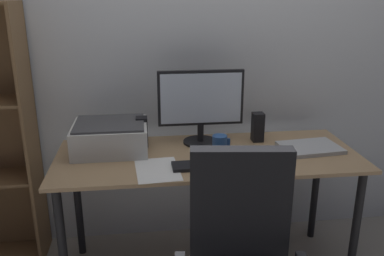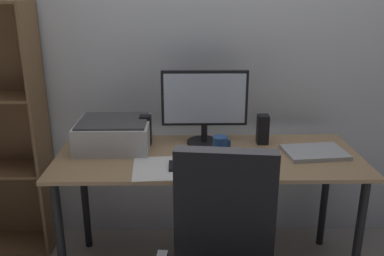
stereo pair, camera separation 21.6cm
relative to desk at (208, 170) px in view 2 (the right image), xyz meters
name	(u,v)px [view 2 (the right image)]	position (x,y,z in m)	size (l,w,h in m)	color
back_wall	(205,39)	(0.00, 0.49, 0.65)	(6.40, 0.10, 2.60)	silver
desk	(208,170)	(0.00, 0.00, 0.00)	(1.63, 0.64, 0.74)	tan
monitor	(205,103)	(-0.01, 0.18, 0.33)	(0.49, 0.20, 0.43)	black
keyboard	(198,166)	(-0.06, -0.17, 0.10)	(0.29, 0.11, 0.02)	black
mouse	(237,163)	(0.14, -0.15, 0.10)	(0.06, 0.10, 0.03)	black
coffee_mug	(220,146)	(0.06, -0.01, 0.14)	(0.10, 0.08, 0.11)	#285193
laptop	(314,152)	(0.58, 0.00, 0.10)	(0.32, 0.23, 0.02)	#B7BABC
speaker_left	(146,130)	(-0.35, 0.17, 0.17)	(0.06, 0.07, 0.17)	black
speaker_right	(263,129)	(0.32, 0.17, 0.17)	(0.06, 0.07, 0.17)	black
printer	(114,134)	(-0.52, 0.12, 0.17)	(0.40, 0.34, 0.16)	silver
paper_sheet	(154,168)	(-0.28, -0.17, 0.09)	(0.21, 0.30, 0.00)	white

